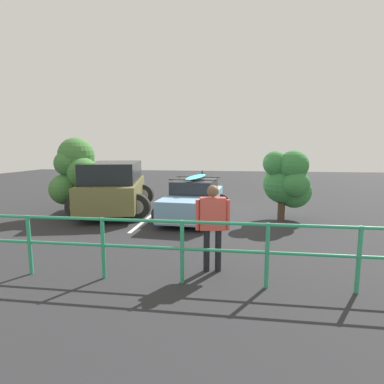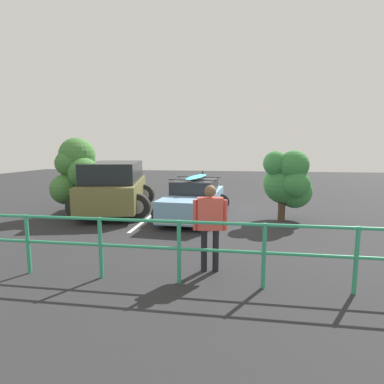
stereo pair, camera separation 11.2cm
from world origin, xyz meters
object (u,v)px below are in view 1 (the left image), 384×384
sedan_car (195,199)px  bush_near_left (288,181)px  suv_car (114,186)px  bush_near_right (74,169)px  person_bystander (213,220)px

sedan_car → bush_near_left: (-3.13, 0.10, 0.69)m
suv_car → bush_near_right: 1.55m
suv_car → bush_near_left: (-6.23, 0.50, 0.34)m
suv_car → person_bystander: suv_car is taller
person_bystander → bush_near_right: (5.20, -4.37, 0.66)m
suv_car → bush_near_left: bush_near_left is taller
suv_car → person_bystander: (-4.06, 5.16, 0.04)m
person_bystander → bush_near_right: bearing=-40.0°
person_bystander → sedan_car: bearing=-78.6°
person_bystander → bush_near_right: size_ratio=0.61×
suv_car → bush_near_right: size_ratio=1.76×
bush_near_left → person_bystander: bearing=65.0°
sedan_car → suv_car: suv_car is taller
bush_near_left → sedan_car: bearing=-1.8°
person_bystander → bush_near_right: 6.82m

